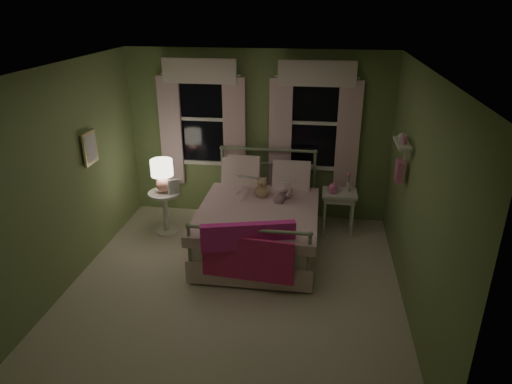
# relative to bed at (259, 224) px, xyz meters

# --- Properties ---
(room_shell) EXTENTS (4.20, 4.20, 4.20)m
(room_shell) POSITION_rel_bed_xyz_m (-0.17, -0.98, 0.92)
(room_shell) COLOR silver
(room_shell) RESTS_ON ground
(bed) EXTENTS (1.58, 2.04, 1.18)m
(bed) POSITION_rel_bed_xyz_m (0.00, 0.00, 0.00)
(bed) COLOR white
(bed) RESTS_ON ground
(pink_throw) EXTENTS (1.10, 0.37, 0.71)m
(pink_throw) POSITION_rel_bed_xyz_m (0.01, -1.02, 0.23)
(pink_throw) COLOR #EB2EA0
(pink_throw) RESTS_ON bed
(child_left) EXTENTS (0.28, 0.19, 0.74)m
(child_left) POSITION_rel_bed_xyz_m (-0.27, 0.43, 0.56)
(child_left) COLOR #F7D1DD
(child_left) RESTS_ON bed
(child_right) EXTENTS (0.41, 0.34, 0.77)m
(child_right) POSITION_rel_bed_xyz_m (0.29, 0.43, 0.58)
(child_right) COLOR #F7D1DD
(child_right) RESTS_ON bed
(book_left) EXTENTS (0.23, 0.18, 0.26)m
(book_left) POSITION_rel_bed_xyz_m (-0.27, 0.18, 0.59)
(book_left) COLOR beige
(book_left) RESTS_ON child_left
(book_right) EXTENTS (0.21, 0.13, 0.26)m
(book_right) POSITION_rel_bed_xyz_m (0.29, 0.18, 0.54)
(book_right) COLOR beige
(book_right) RESTS_ON child_right
(teddy_bear) EXTENTS (0.24, 0.20, 0.32)m
(teddy_bear) POSITION_rel_bed_xyz_m (0.01, 0.27, 0.42)
(teddy_bear) COLOR tan
(teddy_bear) RESTS_ON bed
(nightstand_left) EXTENTS (0.46, 0.46, 0.65)m
(nightstand_left) POSITION_rel_bed_xyz_m (-1.44, 0.28, 0.04)
(nightstand_left) COLOR white
(nightstand_left) RESTS_ON ground
(table_lamp) EXTENTS (0.32, 0.32, 0.48)m
(table_lamp) POSITION_rel_bed_xyz_m (-1.44, 0.28, 0.58)
(table_lamp) COLOR #E69888
(table_lamp) RESTS_ON nightstand_left
(book_nightstand) EXTENTS (0.23, 0.27, 0.02)m
(book_nightstand) POSITION_rel_bed_xyz_m (-1.34, 0.20, 0.28)
(book_nightstand) COLOR beige
(book_nightstand) RESTS_ON nightstand_left
(nightstand_right) EXTENTS (0.50, 0.40, 0.64)m
(nightstand_right) POSITION_rel_bed_xyz_m (1.10, 0.65, 0.17)
(nightstand_right) COLOR white
(nightstand_right) RESTS_ON ground
(pink_toy) EXTENTS (0.14, 0.18, 0.14)m
(pink_toy) POSITION_rel_bed_xyz_m (1.00, 0.65, 0.33)
(pink_toy) COLOR pink
(pink_toy) RESTS_ON nightstand_right
(bud_vase) EXTENTS (0.06, 0.06, 0.28)m
(bud_vase) POSITION_rel_bed_xyz_m (1.22, 0.70, 0.41)
(bud_vase) COLOR white
(bud_vase) RESTS_ON nightstand_right
(window_left) EXTENTS (1.34, 0.13, 1.96)m
(window_left) POSITION_rel_bed_xyz_m (-1.02, 1.05, 1.25)
(window_left) COLOR black
(window_left) RESTS_ON room_shell
(window_right) EXTENTS (1.34, 0.13, 1.96)m
(window_right) POSITION_rel_bed_xyz_m (0.68, 1.05, 1.25)
(window_right) COLOR black
(window_right) RESTS_ON room_shell
(wall_shelf) EXTENTS (0.15, 0.50, 0.60)m
(wall_shelf) POSITION_rel_bed_xyz_m (1.73, -0.28, 1.15)
(wall_shelf) COLOR white
(wall_shelf) RESTS_ON room_shell
(framed_picture) EXTENTS (0.03, 0.32, 0.42)m
(framed_picture) POSITION_rel_bed_xyz_m (-2.12, -0.38, 1.12)
(framed_picture) COLOR beige
(framed_picture) RESTS_ON room_shell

